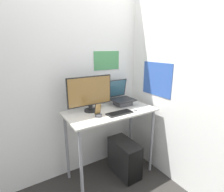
{
  "coord_description": "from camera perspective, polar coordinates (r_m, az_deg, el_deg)",
  "views": [
    {
      "loc": [
        -1.05,
        -1.41,
        1.64
      ],
      "look_at": [
        0.02,
        0.28,
        1.08
      ],
      "focal_mm": 28.0,
      "sensor_mm": 36.0,
      "label": 1
    }
  ],
  "objects": [
    {
      "name": "desk",
      "position": [
        2.17,
        -0.49,
        -8.01
      ],
      "size": [
        1.09,
        0.55,
        0.9
      ],
      "color": "beige",
      "rests_on": "ground_plane"
    },
    {
      "name": "monitor",
      "position": [
        2.06,
        -7.18,
        0.76
      ],
      "size": [
        0.55,
        0.15,
        0.42
      ],
      "color": "black",
      "rests_on": "desk"
    },
    {
      "name": "keyboard",
      "position": [
        2.02,
        2.53,
        -5.55
      ],
      "size": [
        0.31,
        0.13,
        0.02
      ],
      "color": "black",
      "rests_on": "desk"
    },
    {
      "name": "mouse",
      "position": [
        2.13,
        7.64,
        -4.38
      ],
      "size": [
        0.04,
        0.07,
        0.03
      ],
      "color": "#99999E",
      "rests_on": "desk"
    },
    {
      "name": "wall_side_right",
      "position": [
        2.22,
        17.42,
        6.05
      ],
      "size": [
        0.06,
        6.0,
        2.6
      ],
      "color": "white",
      "rests_on": "ground_plane"
    },
    {
      "name": "wall_back",
      "position": [
        2.33,
        -5.24,
        7.11
      ],
      "size": [
        6.0,
        0.06,
        2.6
      ],
      "color": "white",
      "rests_on": "ground_plane"
    },
    {
      "name": "cell_phone",
      "position": [
        1.94,
        -4.49,
        -5.56
      ],
      "size": [
        0.08,
        0.08,
        0.15
      ],
      "color": "#4C4C51",
      "rests_on": "desk"
    },
    {
      "name": "ground_plane",
      "position": [
        2.41,
        3.46,
        -27.44
      ],
      "size": [
        12.0,
        12.0,
        0.0
      ],
      "primitive_type": "plane",
      "color": "#2D2B28"
    },
    {
      "name": "computer_tower",
      "position": [
        2.45,
        4.09,
        -19.48
      ],
      "size": [
        0.24,
        0.48,
        0.46
      ],
      "color": "black",
      "rests_on": "ground_plane"
    },
    {
      "name": "laptop",
      "position": [
        2.33,
        3.14,
        -0.91
      ],
      "size": [
        0.29,
        0.29,
        0.32
      ],
      "color": "#4C4C51",
      "rests_on": "desk"
    }
  ]
}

